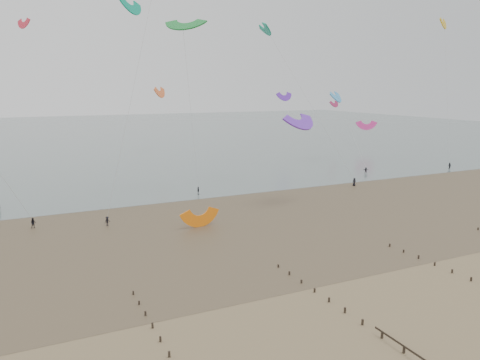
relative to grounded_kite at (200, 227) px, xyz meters
name	(u,v)px	position (x,y,z in m)	size (l,w,h in m)	color
ground	(304,316)	(-1.34, -32.33, 0.00)	(500.00, 500.00, 0.00)	brown
sea_and_shore	(164,228)	(-5.42, 2.07, 0.01)	(500.00, 665.00, 0.03)	#475654
kitesurfers	(269,188)	(22.27, 17.56, 0.84)	(110.70, 20.42, 1.81)	black
grounded_kite	(200,227)	(0.00, 0.00, 0.00)	(5.72, 2.99, 4.35)	orange
kites_airborne	(42,84)	(-19.10, 54.51, 22.57)	(254.82, 127.47, 40.26)	#9F1B4B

